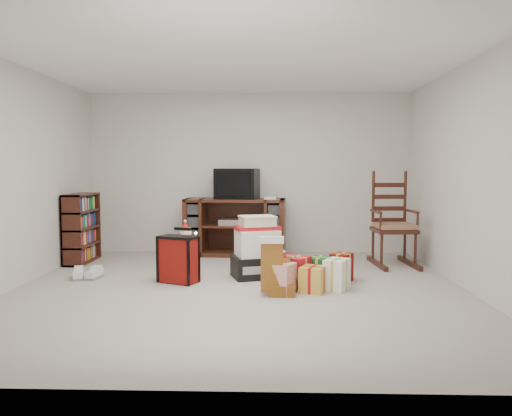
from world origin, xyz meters
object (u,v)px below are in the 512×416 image
at_px(bookshelf, 82,229).
at_px(gift_cluster, 315,275).
at_px(tv_stand, 235,227).
at_px(teddy_bear, 284,275).
at_px(sneaker_pair, 86,275).
at_px(mrs_claus_figurine, 186,251).
at_px(gift_pile, 257,251).
at_px(santa_figurine, 263,253).
at_px(red_suitcase, 178,259).
at_px(rocking_chair, 393,232).
at_px(crt_television, 237,184).

distance_m(bookshelf, gift_cluster, 3.50).
distance_m(tv_stand, teddy_bear, 2.34).
bearing_deg(gift_cluster, bookshelf, 156.00).
bearing_deg(sneaker_pair, mrs_claus_figurine, 18.72).
bearing_deg(gift_pile, santa_figurine, 64.30).
relative_size(gift_pile, teddy_bear, 1.94).
relative_size(tv_stand, bookshelf, 1.59).
bearing_deg(mrs_claus_figurine, red_suitcase, -86.86).
height_order(red_suitcase, teddy_bear, red_suitcase).
height_order(gift_pile, red_suitcase, gift_pile).
height_order(santa_figurine, gift_cluster, santa_figurine).
distance_m(gift_pile, red_suitcase, 0.97).
bearing_deg(bookshelf, sneaker_pair, -66.96).
relative_size(gift_pile, sneaker_pair, 2.03).
distance_m(rocking_chair, gift_cluster, 1.85).
relative_size(teddy_bear, crt_television, 0.55).
relative_size(bookshelf, santa_figurine, 1.68).
xyz_separation_m(santa_figurine, sneaker_pair, (-2.13, -0.58, -0.17)).
distance_m(bookshelf, teddy_bear, 3.26).
distance_m(tv_stand, crt_television, 0.66).
bearing_deg(crt_television, mrs_claus_figurine, -107.20).
xyz_separation_m(gift_pile, crt_television, (-0.36, 1.58, 0.77)).
distance_m(rocking_chair, crt_television, 2.40).
distance_m(bookshelf, gift_pile, 2.69).
relative_size(santa_figurine, crt_television, 0.84).
distance_m(santa_figurine, sneaker_pair, 2.21).
xyz_separation_m(mrs_claus_figurine, gift_cluster, (1.61, -0.90, -0.11)).
height_order(tv_stand, sneaker_pair, tv_stand).
bearing_deg(tv_stand, rocking_chair, -12.71).
relative_size(tv_stand, gift_cluster, 1.41).
bearing_deg(sneaker_pair, gift_pile, -3.38).
bearing_deg(gift_pile, red_suitcase, -178.02).
distance_m(mrs_claus_figurine, sneaker_pair, 1.26).
bearing_deg(mrs_claus_figurine, gift_cluster, -29.12).
bearing_deg(rocking_chair, gift_pile, -158.91).
bearing_deg(gift_cluster, mrs_claus_figurine, 150.88).
height_order(gift_pile, crt_television, crt_television).
xyz_separation_m(teddy_bear, crt_television, (-0.67, 2.24, 0.93)).
xyz_separation_m(gift_pile, gift_cluster, (0.66, -0.50, -0.19)).
xyz_separation_m(rocking_chair, teddy_bear, (-1.54, -1.54, -0.29)).
distance_m(bookshelf, mrs_claus_figurine, 1.67).
height_order(rocking_chair, teddy_bear, rocking_chair).
distance_m(gift_pile, mrs_claus_figurine, 1.04).
relative_size(bookshelf, gift_cluster, 0.88).
relative_size(bookshelf, sneaker_pair, 2.68).
height_order(bookshelf, santa_figurine, bookshelf).
relative_size(rocking_chair, sneaker_pair, 3.70).
height_order(teddy_bear, sneaker_pair, teddy_bear).
xyz_separation_m(red_suitcase, mrs_claus_figurine, (-0.04, 0.72, -0.03)).
distance_m(rocking_chair, gift_pile, 2.05).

